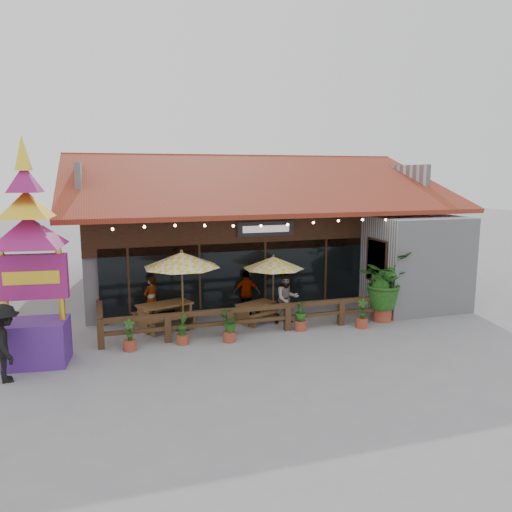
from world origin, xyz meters
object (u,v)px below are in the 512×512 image
object	(u,v)px
picnic_table_left	(165,311)
pedestrian	(6,343)
picnic_table_right	(256,309)
thai_sign_tower	(29,238)
tropical_plant	(383,282)
umbrella_left	(182,260)
umbrella_right	(273,263)

from	to	relation	value
picnic_table_left	pedestrian	size ratio (longest dim) A/B	1.09
picnic_table_left	picnic_table_right	size ratio (longest dim) A/B	1.22
picnic_table_right	thai_sign_tower	distance (m)	7.89
picnic_table_right	tropical_plant	xyz separation A→B (m)	(4.34, -1.30, 0.96)
picnic_table_right	pedestrian	distance (m)	8.18
picnic_table_right	thai_sign_tower	size ratio (longest dim) A/B	0.27
picnic_table_left	thai_sign_tower	xyz separation A→B (m)	(-3.79, -2.22, 2.95)
umbrella_left	thai_sign_tower	distance (m)	4.87
thai_sign_tower	tropical_plant	world-z (taller)	thai_sign_tower
umbrella_left	tropical_plant	distance (m)	7.12
umbrella_right	thai_sign_tower	distance (m)	8.16
umbrella_left	pedestrian	world-z (taller)	umbrella_left
umbrella_right	pedestrian	world-z (taller)	umbrella_right
umbrella_right	pedestrian	xyz separation A→B (m)	(-8.31, -3.22, -1.06)
umbrella_right	picnic_table_right	distance (m)	1.77
picnic_table_left	picnic_table_right	bearing A→B (deg)	-3.87
tropical_plant	umbrella_left	bearing A→B (deg)	170.69
thai_sign_tower	picnic_table_left	bearing A→B (deg)	30.36
picnic_table_left	tropical_plant	bearing A→B (deg)	-11.36
picnic_table_left	pedestrian	world-z (taller)	pedestrian
umbrella_right	pedestrian	bearing A→B (deg)	-158.79
umbrella_left	picnic_table_right	size ratio (longest dim) A/B	1.87
picnic_table_right	tropical_plant	size ratio (longest dim) A/B	0.72
picnic_table_right	tropical_plant	world-z (taller)	tropical_plant
umbrella_left	picnic_table_right	bearing A→B (deg)	3.35
umbrella_left	picnic_table_left	distance (m)	1.93
umbrella_right	tropical_plant	world-z (taller)	tropical_plant
picnic_table_right	pedestrian	xyz separation A→B (m)	(-7.58, -3.01, 0.54)
picnic_table_left	picnic_table_right	xyz separation A→B (m)	(3.19, -0.22, -0.12)
umbrella_left	tropical_plant	size ratio (longest dim) A/B	1.35
thai_sign_tower	picnic_table_right	bearing A→B (deg)	16.04
picnic_table_left	umbrella_left	bearing A→B (deg)	-33.42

